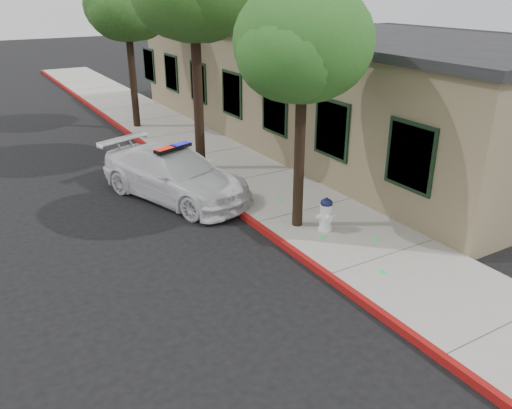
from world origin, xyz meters
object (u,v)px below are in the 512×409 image
object	(u,v)px
police_car	(175,174)
fire_hydrant	(326,214)
street_tree_near	(304,48)
street_tree_far	(128,9)
clapboard_building	(323,85)

from	to	relation	value
police_car	fire_hydrant	bearing A→B (deg)	-82.29
fire_hydrant	street_tree_near	bearing A→B (deg)	138.10
street_tree_far	street_tree_near	bearing A→B (deg)	-89.27
street_tree_near	street_tree_far	world-z (taller)	street_tree_far
fire_hydrant	clapboard_building	bearing A→B (deg)	67.81
police_car	fire_hydrant	distance (m)	4.77
fire_hydrant	street_tree_far	bearing A→B (deg)	106.99
street_tree_near	street_tree_far	size ratio (longest dim) A/B	0.92
street_tree_near	fire_hydrant	bearing A→B (deg)	-56.32
police_car	street_tree_near	distance (m)	5.50
clapboard_building	street_tree_far	bearing A→B (deg)	139.63
clapboard_building	street_tree_far	xyz separation A→B (m)	(-5.95, 5.06, 2.75)
fire_hydrant	street_tree_near	distance (m)	3.94
fire_hydrant	street_tree_near	size ratio (longest dim) A/B	0.15
street_tree_near	street_tree_far	xyz separation A→B (m)	(-0.15, 11.71, 0.43)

